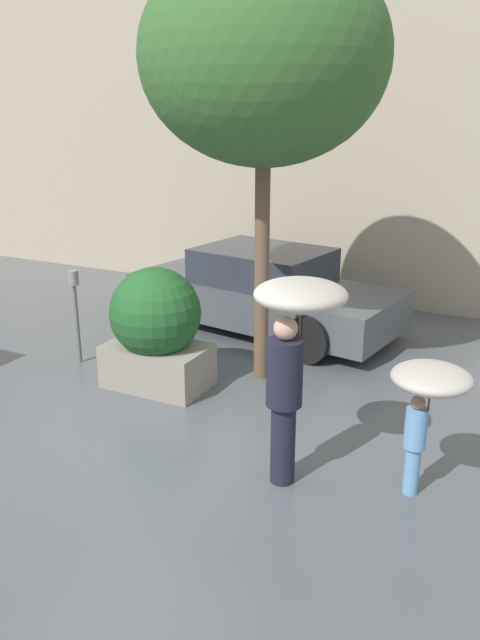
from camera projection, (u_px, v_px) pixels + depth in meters
The scene contains 8 objects.
ground_plane at pixel (127, 450), 6.58m from camera, with size 40.00×40.00×0.00m, color #51565B.
building_facade at pixel (336, 136), 11.15m from camera, with size 18.00×0.30×6.00m.
planter_box at pixel (156, 328), 7.89m from camera, with size 1.31×1.16×1.57m.
person_adult at pixel (294, 336), 5.61m from camera, with size 0.84×0.84×1.98m.
person_child at pixel (428, 391), 5.49m from camera, with size 0.71×0.71×1.29m.
parked_car_near at pixel (263, 292), 10.17m from camera, with size 4.64×2.53×1.33m.
street_tree at pixel (264, 58), 7.17m from camera, with size 2.92×2.92×5.23m.
parking_meter at pixel (75, 298), 8.61m from camera, with size 0.14×0.14×1.34m.
Camera 1 is at (3.67, -4.66, 3.36)m, focal length 35.00 mm.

